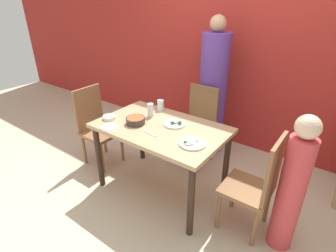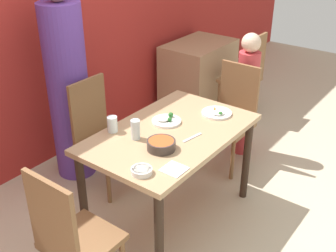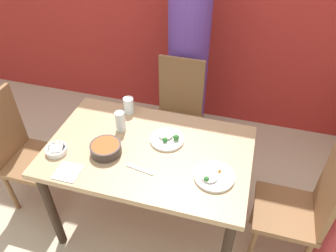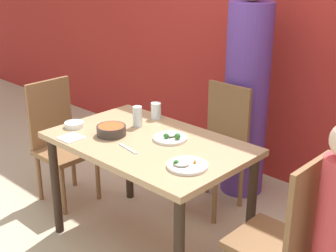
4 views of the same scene
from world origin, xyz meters
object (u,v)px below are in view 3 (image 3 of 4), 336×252
bowl_curry (106,148)px  plate_rice_adult (167,138)px  chair_adult_spot (177,113)px  person_adult (188,62)px  chair_child_spot (301,206)px  glass_water_tall (129,105)px

bowl_curry → plate_rice_adult: (0.33, 0.21, -0.02)m
chair_adult_spot → plate_rice_adult: 0.71m
person_adult → chair_adult_spot: bearing=-90.0°
chair_child_spot → bowl_curry: bearing=-83.8°
person_adult → glass_water_tall: bearing=-108.3°
chair_adult_spot → bowl_curry: chair_adult_spot is taller
chair_adult_spot → bowl_curry: 0.93m
person_adult → glass_water_tall: size_ratio=15.05×
plate_rice_adult → glass_water_tall: 0.41m
plate_rice_adult → glass_water_tall: glass_water_tall is taller
chair_child_spot → glass_water_tall: (-1.24, 0.30, 0.33)m
chair_adult_spot → plate_rice_adult: (0.09, -0.64, 0.28)m
chair_child_spot → person_adult: person_adult is taller
chair_adult_spot → plate_rice_adult: chair_adult_spot is taller
bowl_curry → plate_rice_adult: bearing=32.5°
chair_child_spot → plate_rice_adult: 0.94m
person_adult → plate_rice_adult: 0.98m
chair_adult_spot → person_adult: size_ratio=0.55×
plate_rice_adult → glass_water_tall: (-0.35, 0.22, 0.04)m
plate_rice_adult → glass_water_tall: size_ratio=1.90×
chair_adult_spot → person_adult: bearing=90.0°
bowl_curry → glass_water_tall: glass_water_tall is taller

